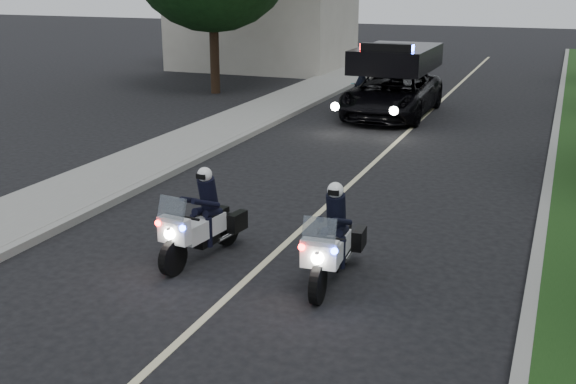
# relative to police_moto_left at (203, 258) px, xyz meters

# --- Properties ---
(ground) EXTENTS (120.00, 120.00, 0.00)m
(ground) POSITION_rel_police_moto_left_xyz_m (1.02, -2.86, 0.00)
(ground) COLOR black
(ground) RESTS_ON ground
(curb_right) EXTENTS (0.20, 60.00, 0.15)m
(curb_right) POSITION_rel_police_moto_left_xyz_m (5.12, 7.14, 0.07)
(curb_right) COLOR gray
(curb_right) RESTS_ON ground
(curb_left) EXTENTS (0.20, 60.00, 0.15)m
(curb_left) POSITION_rel_police_moto_left_xyz_m (-3.08, 7.14, 0.07)
(curb_left) COLOR gray
(curb_left) RESTS_ON ground
(sidewalk_left) EXTENTS (2.00, 60.00, 0.16)m
(sidewalk_left) POSITION_rel_police_moto_left_xyz_m (-4.18, 7.14, 0.08)
(sidewalk_left) COLOR gray
(sidewalk_left) RESTS_ON ground
(lane_marking) EXTENTS (0.12, 50.00, 0.01)m
(lane_marking) POSITION_rel_police_moto_left_xyz_m (1.02, 7.14, 0.00)
(lane_marking) COLOR #BFB78C
(lane_marking) RESTS_ON ground
(police_moto_left) EXTENTS (0.87, 1.87, 1.53)m
(police_moto_left) POSITION_rel_police_moto_left_xyz_m (0.00, 0.00, 0.00)
(police_moto_left) COLOR silver
(police_moto_left) RESTS_ON ground
(police_moto_right) EXTENTS (0.75, 1.86, 1.55)m
(police_moto_right) POSITION_rel_police_moto_left_xyz_m (2.25, -0.08, 0.00)
(police_moto_right) COLOR silver
(police_moto_right) RESTS_ON ground
(police_suv) EXTENTS (2.53, 5.40, 2.62)m
(police_suv) POSITION_rel_police_moto_left_xyz_m (-0.02, 13.17, 0.00)
(police_suv) COLOR black
(police_suv) RESTS_ON ground
(bicycle) EXTENTS (0.75, 1.75, 0.89)m
(bicycle) POSITION_rel_police_moto_left_xyz_m (-1.42, 14.39, 0.00)
(bicycle) COLOR black
(bicycle) RESTS_ON ground
(cyclist) EXTENTS (0.57, 0.40, 1.55)m
(cyclist) POSITION_rel_police_moto_left_xyz_m (-1.42, 14.39, 0.00)
(cyclist) COLOR black
(cyclist) RESTS_ON ground
(tree_left_near) EXTENTS (7.10, 7.10, 10.85)m
(tree_left_near) POSITION_rel_police_moto_left_xyz_m (-7.59, 15.17, 0.00)
(tree_left_near) COLOR #123713
(tree_left_near) RESTS_ON ground
(tree_left_far) EXTENTS (5.82, 5.82, 8.93)m
(tree_left_far) POSITION_rel_police_moto_left_xyz_m (-8.59, 23.97, 0.00)
(tree_left_far) COLOR #123310
(tree_left_far) RESTS_ON ground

